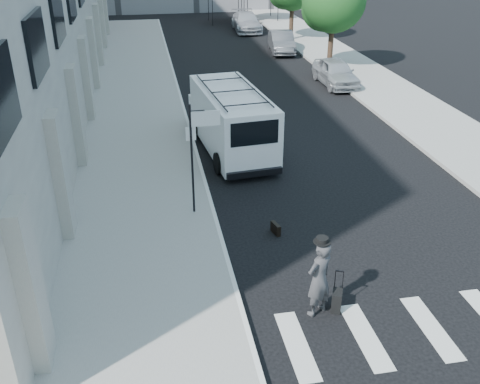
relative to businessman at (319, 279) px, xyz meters
name	(u,v)px	position (x,y,z in m)	size (l,w,h in m)	color
ground	(302,264)	(0.24, 2.01, -0.99)	(120.00, 120.00, 0.00)	black
sidewalk_left	(137,98)	(-4.01, 18.01, -0.92)	(4.50, 48.00, 0.15)	gray
sidewalk_right	(350,67)	(9.24, 22.01, -0.92)	(4.00, 56.00, 0.15)	gray
sign_pole	(199,136)	(-2.13, 5.21, 1.66)	(1.03, 0.07, 3.50)	black
tree_near	(331,2)	(7.74, 22.16, 2.98)	(3.80, 3.83, 6.03)	black
businessman	(319,279)	(0.00, 0.00, 0.00)	(0.72, 0.47, 1.98)	#39393B
briefcase	(276,229)	(-0.10, 3.68, -0.82)	(0.12, 0.44, 0.34)	black
suitcase	(337,301)	(0.50, 0.01, -0.72)	(0.36, 0.43, 1.03)	black
cargo_van	(231,120)	(-0.31, 10.41, 0.28)	(2.81, 6.73, 2.46)	white
parked_car_a	(336,72)	(7.04, 18.65, -0.26)	(1.72, 4.27, 1.46)	#A5A9AD
parked_car_b	(282,42)	(6.14, 27.29, -0.28)	(1.52, 4.35, 1.43)	#4D4F53
parked_car_c	(246,22)	(5.24, 35.56, -0.24)	(2.11, 5.18, 1.50)	#AEB0B6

